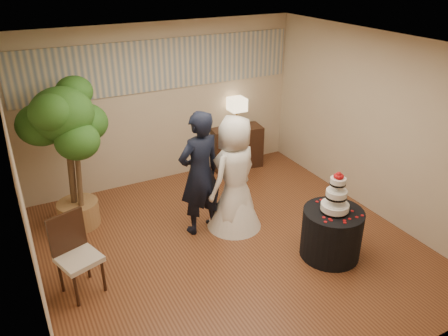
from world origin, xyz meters
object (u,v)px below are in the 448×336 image
cake_table (331,233)px  wedding_cake (337,192)px  groom (200,174)px  side_chair (79,257)px  table_lamp (237,113)px  bride (235,174)px  ficus_tree (69,157)px  console (236,147)px

cake_table → wedding_cake: size_ratio=1.39×
groom → side_chair: bearing=7.0°
table_lamp → side_chair: table_lamp is taller
cake_table → groom: bearing=133.1°
bride → ficus_tree: ficus_tree is taller
groom → ficus_tree: 1.89m
table_lamp → cake_table: bearing=-94.4°
table_lamp → ficus_tree: bearing=-167.3°
bride → cake_table: bearing=100.9°
bride → wedding_cake: 1.50m
table_lamp → ficus_tree: (-3.15, -0.71, 0.05)m
bride → table_lamp: bride is taller
console → side_chair: (-3.41, -2.26, 0.11)m
wedding_cake → console: 3.15m
cake_table → ficus_tree: ficus_tree is taller
groom → ficus_tree: bearing=-41.5°
ficus_tree → side_chair: bearing=-99.4°
bride → wedding_cake: size_ratio=3.04×
side_chair → bride: bearing=-8.3°
groom → table_lamp: groom is taller
ficus_tree → table_lamp: bearing=12.7°
groom → cake_table: (1.31, -1.40, -0.59)m
table_lamp → console: bearing=0.0°
groom → bride: size_ratio=1.06×
wedding_cake → bride: bearing=122.9°
wedding_cake → console: bearing=85.6°
bride → table_lamp: bearing=-141.9°
bride → console: 2.17m
groom → bride: 0.52m
console → cake_table: bearing=-86.9°
console → table_lamp: table_lamp is taller
cake_table → wedding_cake: wedding_cake is taller
groom → cake_table: bearing=123.1°
groom → console: size_ratio=1.94×
cake_table → console: console is taller
groom → wedding_cake: (1.31, -1.40, 0.05)m
bride → console: bride is taller
wedding_cake → side_chair: 3.31m
cake_table → wedding_cake: bearing=0.0°
bride → side_chair: bride is taller
wedding_cake → ficus_tree: size_ratio=0.25×
bride → console: size_ratio=1.82×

